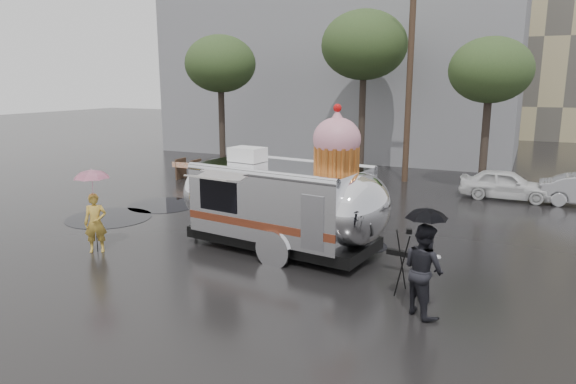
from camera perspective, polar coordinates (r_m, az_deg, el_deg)
The scene contains 14 objects.
ground at distance 13.45m, azimuth -11.73°, elevation -8.32°, with size 120.00×120.00×0.00m, color black.
puddles at distance 18.83m, azimuth -14.42°, elevation -2.48°, with size 11.08×5.06×0.01m.
grey_building at distance 35.99m, azimuth 6.51°, elevation 15.09°, with size 22.00×12.00×13.00m, color slate.
utility_pole at distance 24.55m, azimuth 13.33°, elevation 11.82°, with size 1.60×0.28×9.00m.
tree_left at distance 27.30m, azimuth -7.53°, elevation 13.86°, with size 3.64×3.64×6.95m.
tree_mid at distance 26.20m, azimuth 8.46°, elevation 15.78°, with size 4.20×4.20×8.03m.
tree_right at distance 23.05m, azimuth 21.57°, elevation 12.38°, with size 3.36×3.36×6.42m.
barricade_row at distance 24.31m, azimuth -8.19°, elevation 2.31°, with size 4.30×0.80×1.00m.
airstream_trailer at distance 14.16m, azimuth -0.41°, elevation -0.79°, with size 7.75×3.23×4.20m.
person_left at distance 15.15m, azimuth -20.60°, elevation -3.23°, with size 0.60×0.40×1.66m, color gold.
umbrella_pink at distance 14.90m, azimuth -20.92°, elevation 0.93°, with size 1.18×1.18×2.35m.
person_right at distance 10.77m, azimuth 14.81°, elevation -8.34°, with size 0.92×0.51×1.91m, color black.
umbrella_black at distance 10.48m, azimuth 15.09°, elevation -3.49°, with size 1.03×1.03×2.25m.
tripod at distance 11.67m, azimuth 13.17°, elevation -6.91°, with size 0.61×0.61×1.52m.
Camera 1 is at (7.72, -9.99, 4.67)m, focal length 32.00 mm.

